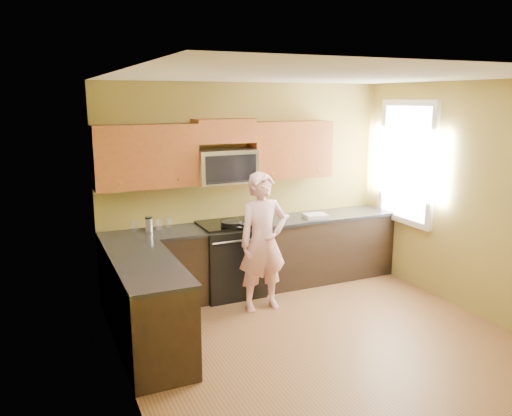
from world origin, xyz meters
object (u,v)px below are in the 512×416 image
butter_tub (254,226)px  travel_mug (149,232)px  stove (230,259)px  frying_pan (231,226)px  microwave (226,183)px  woman (263,242)px

butter_tub → travel_mug: (-1.27, 0.26, 0.00)m
stove → frying_pan: 0.50m
stove → microwave: microwave is taller
woman → travel_mug: bearing=151.9°
woman → frying_pan: woman is taller
frying_pan → butter_tub: (0.29, -0.04, -0.03)m
butter_tub → travel_mug: 1.29m
travel_mug → stove: bearing=-3.8°
butter_tub → microwave: bearing=129.5°
microwave → woman: size_ratio=0.46×
butter_tub → frying_pan: bearing=172.2°
woman → butter_tub: 0.43m
stove → travel_mug: travel_mug is taller
frying_pan → butter_tub: 0.30m
stove → frying_pan: bearing=-103.0°
woman → butter_tub: bearing=81.4°
woman → frying_pan: bearing=117.4°
microwave → frying_pan: (-0.03, -0.27, -0.50)m
stove → woman: size_ratio=0.57×
woman → butter_tub: (0.07, 0.41, 0.09)m
woman → travel_mug: (-1.20, 0.67, 0.09)m
frying_pan → travel_mug: (-0.98, 0.22, -0.03)m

